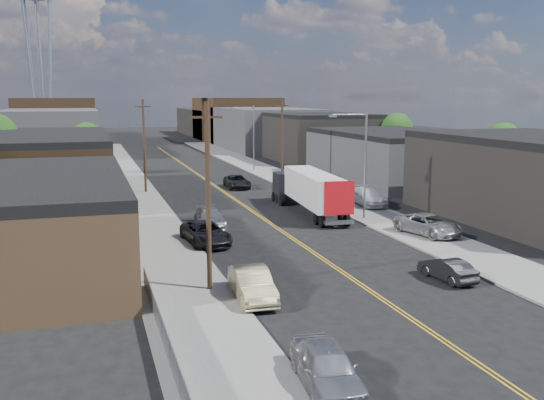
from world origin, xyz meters
TOP-DOWN VIEW (x-y plane):
  - ground at (0.00, 60.00)m, footprint 260.00×260.00m
  - centerline at (0.00, 45.00)m, footprint 0.32×120.00m
  - sidewalk_left at (-9.50, 45.00)m, footprint 5.00×140.00m
  - sidewalk_right at (9.50, 45.00)m, footprint 5.00×140.00m
  - warehouse_tan at (-18.00, 18.00)m, footprint 12.00×22.00m
  - warehouse_brown at (-18.00, 44.00)m, footprint 12.00×26.00m
  - industrial_right_b at (22.00, 46.00)m, footprint 14.00×24.00m
  - industrial_right_c at (22.00, 72.00)m, footprint 14.00×22.00m
  - skyline_left_a at (-20.00, 95.00)m, footprint 16.00×30.00m
  - skyline_right_a at (20.00, 95.00)m, footprint 16.00×30.00m
  - skyline_left_b at (-20.00, 120.00)m, footprint 16.00×26.00m
  - skyline_right_b at (20.00, 120.00)m, footprint 16.00×26.00m
  - skyline_left_c at (-20.00, 140.00)m, footprint 16.00×40.00m
  - skyline_right_c at (20.00, 140.00)m, footprint 16.00×40.00m
  - streetlight_near at (7.60, 25.00)m, footprint 3.39×0.25m
  - streetlight_far at (7.60, 60.00)m, footprint 3.39×0.25m
  - utility_pole_left_near at (-8.20, 10.00)m, footprint 1.60×0.26m
  - utility_pole_left_far at (-8.20, 45.00)m, footprint 1.60×0.26m
  - utility_pole_right at (8.20, 48.00)m, footprint 1.60×0.26m
  - chainlink_fence at (-11.50, 3.50)m, footprint 0.05×16.00m
  - tree_left_far at (-13.94, 62.00)m, footprint 4.35×4.20m
  - tree_right_near at (30.06, 36.00)m, footprint 4.60×4.48m
  - tree_right_far at (30.06, 60.00)m, footprint 4.85×4.76m
  - semi_truck at (4.50, 29.33)m, footprint 3.39×14.63m
  - car_left_a at (-6.40, -2.00)m, footprint 2.39×4.92m
  - car_left_b at (-6.40, 8.00)m, footprint 1.96×5.00m
  - car_left_c at (-6.40, 20.41)m, footprint 3.12×5.82m
  - car_left_d at (-5.00, 26.00)m, footprint 2.27×5.14m
  - car_right_oncoming at (5.00, 8.00)m, footprint 1.73×3.97m
  - car_right_lot_a at (9.78, 17.85)m, footprint 3.81×5.90m
  - car_right_lot_b at (11.00, 30.47)m, footprint 2.63×5.72m
  - car_right_lot_c at (9.86, 37.79)m, footprint 3.76×5.07m
  - car_ahead_truck at (2.05, 45.57)m, footprint 2.61×5.32m

SIDE VIEW (x-z plane):
  - ground at x=0.00m, z-range 0.00..0.00m
  - centerline at x=0.00m, z-range 0.00..0.01m
  - sidewalk_left at x=-9.50m, z-range 0.00..0.15m
  - sidewalk_right at x=9.50m, z-range 0.00..0.15m
  - car_right_oncoming at x=5.00m, z-range 0.00..1.27m
  - chainlink_fence at x=-11.50m, z-range 0.04..1.27m
  - car_ahead_truck at x=2.05m, z-range 0.00..1.45m
  - car_left_d at x=-5.00m, z-range 0.00..1.47m
  - car_left_c at x=-6.40m, z-range 0.00..1.55m
  - car_left_a at x=-6.40m, z-range 0.00..1.62m
  - car_left_b at x=-6.40m, z-range 0.00..1.62m
  - car_right_lot_a at x=9.78m, z-range 0.15..1.66m
  - car_right_lot_c at x=9.86m, z-range 0.15..1.76m
  - car_right_lot_b at x=11.00m, z-range 0.15..1.77m
  - semi_truck at x=4.50m, z-range 0.26..4.04m
  - warehouse_tan at x=-18.00m, z-range 0.00..5.60m
  - industrial_right_b at x=22.00m, z-range 0.00..6.10m
  - warehouse_brown at x=-18.00m, z-range 0.00..6.60m
  - skyline_left_c at x=-20.00m, z-range 0.00..7.00m
  - skyline_right_c at x=20.00m, z-range 0.00..7.00m
  - industrial_right_c at x=22.00m, z-range 0.00..7.60m
  - skyline_left_a at x=-20.00m, z-range 0.00..8.00m
  - skyline_right_a at x=20.00m, z-range 0.00..8.00m
  - tree_left_far at x=-13.94m, z-range 1.08..8.05m
  - tree_right_near at x=30.06m, z-range 1.15..8.59m
  - skyline_left_b at x=-20.00m, z-range 0.00..10.00m
  - skyline_right_b at x=20.00m, z-range 0.00..10.00m
  - utility_pole_left_near at x=-8.20m, z-range 0.14..10.14m
  - utility_pole_left_far at x=-8.20m, z-range 0.14..10.14m
  - utility_pole_right at x=8.20m, z-range 0.14..10.14m
  - tree_right_far at x=30.06m, z-range 1.22..9.13m
  - streetlight_near at x=7.60m, z-range 0.83..9.83m
  - streetlight_far at x=7.60m, z-range 0.83..9.83m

